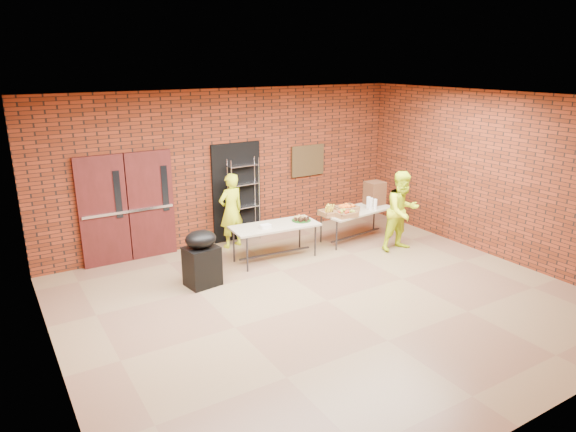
% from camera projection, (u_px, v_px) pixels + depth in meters
% --- Properties ---
extents(room, '(8.08, 7.08, 3.28)m').
position_uv_depth(room, '(329.00, 206.00, 7.85)').
color(room, brown).
rests_on(room, ground).
extents(double_doors, '(1.78, 0.12, 2.10)m').
position_uv_depth(double_doors, '(128.00, 208.00, 9.71)').
color(double_doors, '#4B1615').
rests_on(double_doors, room).
extents(dark_doorway, '(1.10, 0.06, 2.10)m').
position_uv_depth(dark_doorway, '(237.00, 192.00, 10.88)').
color(dark_doorway, black).
rests_on(dark_doorway, room).
extents(bronze_plaque, '(0.85, 0.04, 0.70)m').
position_uv_depth(bronze_plaque, '(308.00, 160.00, 11.63)').
color(bronze_plaque, '#3C2F18').
rests_on(bronze_plaque, room).
extents(wire_rack, '(0.66, 0.24, 1.79)m').
position_uv_depth(wire_rack, '(244.00, 200.00, 10.86)').
color(wire_rack, silver).
rests_on(wire_rack, room).
extents(table_left, '(1.75, 0.84, 0.70)m').
position_uv_depth(table_left, '(275.00, 228.00, 9.88)').
color(table_left, tan).
rests_on(table_left, room).
extents(table_right, '(1.72, 0.89, 0.68)m').
position_uv_depth(table_right, '(357.00, 212.00, 10.93)').
color(table_right, tan).
rests_on(table_right, room).
extents(basket_bananas, '(0.42, 0.33, 0.13)m').
position_uv_depth(basket_bananas, '(330.00, 212.00, 10.54)').
color(basket_bananas, '#92633A').
rests_on(basket_bananas, table_right).
extents(basket_oranges, '(0.44, 0.34, 0.14)m').
position_uv_depth(basket_oranges, '(347.00, 208.00, 10.83)').
color(basket_oranges, '#92633A').
rests_on(basket_oranges, table_right).
extents(basket_apples, '(0.44, 0.34, 0.14)m').
position_uv_depth(basket_apples, '(346.00, 214.00, 10.46)').
color(basket_apples, '#92633A').
rests_on(basket_apples, table_right).
extents(muffin_tray, '(0.38, 0.38, 0.09)m').
position_uv_depth(muffin_tray, '(301.00, 219.00, 10.12)').
color(muffin_tray, '#174813').
rests_on(muffin_tray, table_left).
extents(napkin_box, '(0.20, 0.13, 0.07)m').
position_uv_depth(napkin_box, '(265.00, 226.00, 9.69)').
color(napkin_box, white).
rests_on(napkin_box, table_left).
extents(coffee_dispenser, '(0.39, 0.34, 0.51)m').
position_uv_depth(coffee_dispenser, '(375.00, 193.00, 11.28)').
color(coffee_dispenser, '#56321D').
rests_on(coffee_dispenser, table_right).
extents(cup_stack_front, '(0.09, 0.09, 0.26)m').
position_uv_depth(cup_stack_front, '(371.00, 204.00, 10.89)').
color(cup_stack_front, white).
rests_on(cup_stack_front, table_right).
extents(cup_stack_mid, '(0.08, 0.08, 0.23)m').
position_uv_depth(cup_stack_mid, '(375.00, 204.00, 10.91)').
color(cup_stack_mid, white).
rests_on(cup_stack_mid, table_right).
extents(cup_stack_back, '(0.08, 0.08, 0.25)m').
position_uv_depth(cup_stack_back, '(368.00, 203.00, 11.00)').
color(cup_stack_back, white).
rests_on(cup_stack_back, table_right).
extents(covered_grill, '(0.60, 0.53, 0.99)m').
position_uv_depth(covered_grill, '(202.00, 258.00, 8.77)').
color(covered_grill, black).
rests_on(covered_grill, room).
extents(volunteer_woman, '(0.63, 0.47, 1.56)m').
position_uv_depth(volunteer_woman, '(231.00, 211.00, 10.51)').
color(volunteer_woman, '#DFFD1C').
rests_on(volunteer_woman, room).
extents(volunteer_man, '(0.83, 0.66, 1.64)m').
position_uv_depth(volunteer_man, '(402.00, 211.00, 10.34)').
color(volunteer_man, '#DFFD1C').
rests_on(volunteer_man, room).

